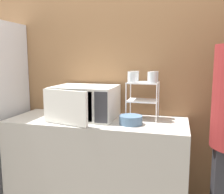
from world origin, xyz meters
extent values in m
cube|color=olive|center=(0.00, 0.63, 1.30)|extent=(8.00, 0.06, 2.60)
cube|color=#B7B2A8|center=(0.00, 0.29, 0.45)|extent=(1.57, 0.59, 0.90)
cube|color=silver|center=(-0.12, 0.35, 1.04)|extent=(0.55, 0.44, 0.29)
cube|color=#B7B2A8|center=(-0.18, 0.13, 1.04)|extent=(0.40, 0.01, 0.25)
cube|color=#333338|center=(0.09, 0.12, 1.04)|extent=(0.11, 0.01, 0.26)
cube|color=silver|center=(-0.19, 0.06, 1.04)|extent=(0.43, 0.13, 0.28)
cylinder|color=white|center=(0.26, 0.33, 1.06)|extent=(0.01, 0.01, 0.33)
cylinder|color=white|center=(0.52, 0.33, 1.06)|extent=(0.01, 0.01, 0.33)
cylinder|color=white|center=(0.26, 0.54, 1.06)|extent=(0.01, 0.01, 0.33)
cylinder|color=white|center=(0.52, 0.54, 1.06)|extent=(0.01, 0.01, 0.33)
cube|color=white|center=(0.39, 0.43, 1.06)|extent=(0.26, 0.21, 0.01)
cube|color=white|center=(0.39, 0.43, 1.22)|extent=(0.26, 0.21, 0.01)
cylinder|color=silver|center=(0.30, 0.38, 1.27)|extent=(0.08, 0.08, 0.09)
cylinder|color=silver|center=(0.48, 0.48, 1.27)|extent=(0.08, 0.08, 0.09)
cylinder|color=silver|center=(0.47, 0.37, 1.27)|extent=(0.08, 0.08, 0.09)
cylinder|color=silver|center=(0.30, 0.49, 1.27)|extent=(0.08, 0.08, 0.09)
cylinder|color=slate|center=(0.32, 0.21, 0.90)|extent=(0.10, 0.10, 0.01)
cylinder|color=slate|center=(0.32, 0.21, 0.93)|extent=(0.19, 0.19, 0.07)
camera|label=1|loc=(0.69, -1.75, 1.43)|focal=40.00mm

